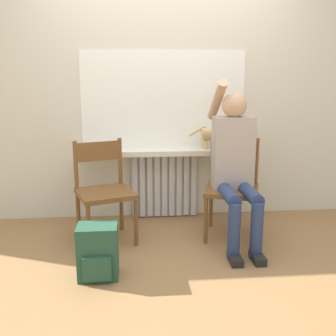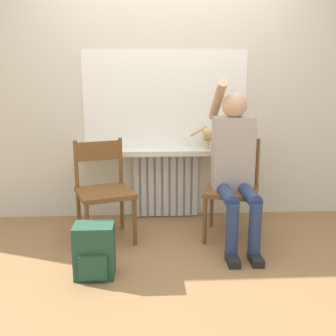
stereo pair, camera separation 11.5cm
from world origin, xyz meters
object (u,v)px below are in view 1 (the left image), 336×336
Objects in this scene: chair_right at (232,186)px; backpack at (98,252)px; cat at (216,134)px; person at (235,161)px; chair_left at (104,190)px.

chair_right reaches higher than backpack.
cat reaches higher than chair_right.
chair_left is at bearing 174.22° from person.
person reaches higher than chair_left.
backpack is (-1.08, -1.14, -0.67)m from cat.
cat is 1.19× the size of backpack.
person is (-0.01, -0.11, 0.25)m from chair_right.
person reaches higher than cat.
chair_right is at bearing 31.03° from backpack.
chair_left and chair_right have the same top height.
cat is (1.07, 0.46, 0.41)m from chair_left.
chair_right is 0.28m from person.
chair_left is 1.13m from chair_right.
chair_right is at bearing 84.08° from person.
backpack is (-1.14, -0.68, -0.27)m from chair_right.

